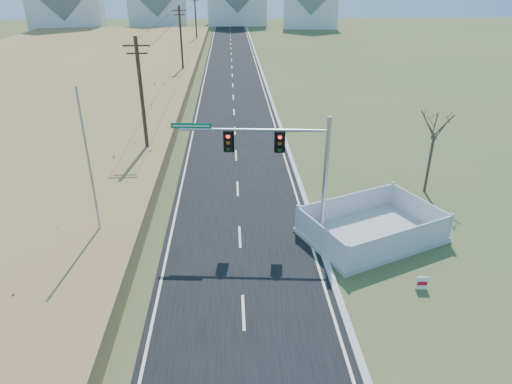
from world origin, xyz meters
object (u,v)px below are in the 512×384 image
open_sign (422,283)px  flagpole (94,191)px  bare_tree (436,124)px  traffic_signal_mast (291,162)px  fence_enclosure (371,232)px

open_sign → flagpole: size_ratio=0.08×
bare_tree → flagpole: bearing=-163.2°
traffic_signal_mast → flagpole: flagpole is taller
traffic_signal_mast → bare_tree: (9.39, 4.36, 0.51)m
fence_enclosure → open_sign: bearing=-101.1°
traffic_signal_mast → bare_tree: bearing=30.3°
traffic_signal_mast → flagpole: (-9.68, -1.40, -0.70)m
traffic_signal_mast → open_sign: 8.51m
traffic_signal_mast → bare_tree: 10.37m
fence_enclosure → flagpole: (-14.00, -0.43, 3.04)m
open_sign → fence_enclosure: bearing=106.2°
traffic_signal_mast → fence_enclosure: (4.32, -0.97, -3.75)m
flagpole → bare_tree: bearing=16.8°
open_sign → flagpole: flagpole is taller
traffic_signal_mast → open_sign: size_ratio=12.06×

